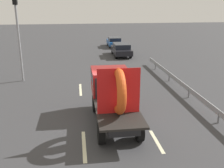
# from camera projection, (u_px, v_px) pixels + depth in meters

# --- Properties ---
(ground_plane) EXTENTS (120.00, 120.00, 0.00)m
(ground_plane) POSITION_uv_depth(u_px,v_px,m) (116.00, 121.00, 13.67)
(ground_plane) COLOR #38383A
(flatbed_truck) EXTENTS (2.02, 5.58, 3.21)m
(flatbed_truck) POSITION_uv_depth(u_px,v_px,m) (113.00, 89.00, 13.55)
(flatbed_truck) COLOR black
(flatbed_truck) RESTS_ON ground_plane
(distant_sedan) EXTENTS (1.84, 4.30, 1.40)m
(distant_sedan) POSITION_uv_depth(u_px,v_px,m) (121.00, 49.00, 29.45)
(distant_sedan) COLOR black
(distant_sedan) RESTS_ON ground_plane
(traffic_light) EXTENTS (0.42, 0.36, 6.57)m
(traffic_light) POSITION_uv_depth(u_px,v_px,m) (18.00, 25.00, 19.17)
(traffic_light) COLOR gray
(traffic_light) RESTS_ON ground_plane
(guardrail) EXTENTS (0.10, 14.75, 0.71)m
(guardrail) POSITION_uv_depth(u_px,v_px,m) (178.00, 81.00, 18.49)
(guardrail) COLOR gray
(guardrail) RESTS_ON ground_plane
(lane_dash_left_near) EXTENTS (0.16, 2.57, 0.01)m
(lane_dash_left_near) POSITION_uv_depth(u_px,v_px,m) (84.00, 146.00, 11.31)
(lane_dash_left_near) COLOR beige
(lane_dash_left_near) RESTS_ON ground_plane
(lane_dash_left_far) EXTENTS (0.16, 2.56, 0.01)m
(lane_dash_left_far) POSITION_uv_depth(u_px,v_px,m) (80.00, 89.00, 18.44)
(lane_dash_left_far) COLOR beige
(lane_dash_left_far) RESTS_ON ground_plane
(lane_dash_right_near) EXTENTS (0.16, 2.01, 0.01)m
(lane_dash_right_near) POSITION_uv_depth(u_px,v_px,m) (157.00, 141.00, 11.67)
(lane_dash_right_near) COLOR beige
(lane_dash_right_near) RESTS_ON ground_plane
(lane_dash_right_far) EXTENTS (0.16, 2.51, 0.01)m
(lane_dash_right_far) POSITION_uv_depth(u_px,v_px,m) (123.00, 84.00, 19.60)
(lane_dash_right_far) COLOR beige
(lane_dash_right_far) RESTS_ON ground_plane
(oncoming_car) EXTENTS (1.67, 3.89, 1.27)m
(oncoming_car) POSITION_uv_depth(u_px,v_px,m) (114.00, 42.00, 35.34)
(oncoming_car) COLOR black
(oncoming_car) RESTS_ON ground_plane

